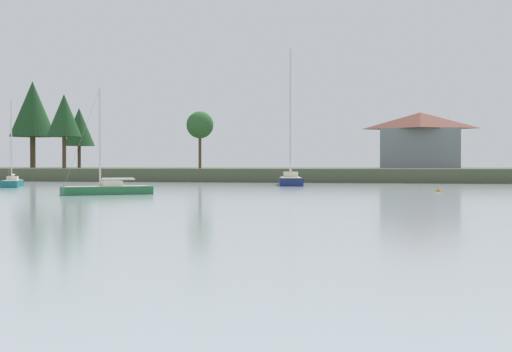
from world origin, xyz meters
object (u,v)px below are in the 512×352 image
at_px(mooring_buoy_orange, 439,191).
at_px(sailboat_teal, 12,185).
at_px(sailboat_navy, 290,182).
at_px(sailboat_green, 107,192).

bearing_deg(mooring_buoy_orange, sailboat_teal, 174.19).
bearing_deg(mooring_buoy_orange, sailboat_navy, 132.48).
xyz_separation_m(sailboat_green, mooring_buoy_orange, (23.58, 11.92, -0.13)).
xyz_separation_m(sailboat_teal, sailboat_green, (16.95, -16.05, -0.01)).
xyz_separation_m(sailboat_teal, mooring_buoy_orange, (40.53, -4.12, -0.14)).
bearing_deg(sailboat_navy, mooring_buoy_orange, -47.52).
height_order(sailboat_navy, mooring_buoy_orange, sailboat_navy).
relative_size(sailboat_teal, sailboat_green, 1.09).
height_order(sailboat_teal, sailboat_green, sailboat_teal).
bearing_deg(sailboat_teal, mooring_buoy_orange, -5.81).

